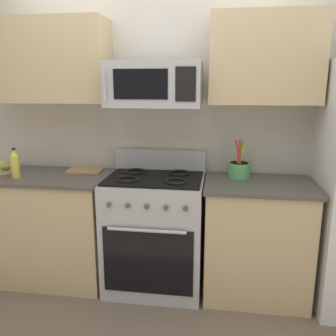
# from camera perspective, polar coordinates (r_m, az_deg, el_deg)

# --- Properties ---
(ground_plane) EXTENTS (16.00, 16.00, 0.00)m
(ground_plane) POSITION_cam_1_polar(r_m,az_deg,el_deg) (2.61, -4.78, -25.34)
(ground_plane) COLOR #6B5B4C
(wall_back) EXTENTS (8.00, 0.10, 2.60)m
(wall_back) POSITION_cam_1_polar(r_m,az_deg,el_deg) (3.05, -0.94, 7.14)
(wall_back) COLOR beige
(wall_back) RESTS_ON ground
(counter_left) EXTENTS (1.02, 0.61, 0.91)m
(counter_left) POSITION_cam_1_polar(r_m,az_deg,el_deg) (3.18, -18.41, -8.98)
(counter_left) COLOR tan
(counter_left) RESTS_ON ground
(range_oven) EXTENTS (0.76, 0.65, 1.09)m
(range_oven) POSITION_cam_1_polar(r_m,az_deg,el_deg) (2.90, -2.08, -10.12)
(range_oven) COLOR #B2B5BA
(range_oven) RESTS_ON ground
(counter_right) EXTENTS (0.81, 0.61, 0.91)m
(counter_right) POSITION_cam_1_polar(r_m,az_deg,el_deg) (2.88, 13.99, -11.06)
(counter_right) COLOR tan
(counter_right) RESTS_ON ground
(microwave) EXTENTS (0.70, 0.44, 0.33)m
(microwave) POSITION_cam_1_polar(r_m,az_deg,el_deg) (2.69, -2.18, 13.35)
(microwave) COLOR #B2B5BA
(upper_cabinets_left) EXTENTS (1.01, 0.34, 0.65)m
(upper_cabinets_left) POSITION_cam_1_polar(r_m,az_deg,el_deg) (3.11, -19.06, 15.93)
(upper_cabinets_left) COLOR tan
(upper_cabinets_right) EXTENTS (0.80, 0.34, 0.65)m
(upper_cabinets_right) POSITION_cam_1_polar(r_m,az_deg,el_deg) (2.79, 15.39, 16.55)
(upper_cabinets_right) COLOR tan
(utensil_crock) EXTENTS (0.18, 0.18, 0.30)m
(utensil_crock) POSITION_cam_1_polar(r_m,az_deg,el_deg) (2.85, 11.39, -0.08)
(utensil_crock) COLOR #59AD66
(utensil_crock) RESTS_ON counter_right
(fruit_basket) EXTENTS (0.19, 0.19, 0.10)m
(fruit_basket) POSITION_cam_1_polar(r_m,az_deg,el_deg) (3.27, -25.27, 0.11)
(fruit_basket) COLOR tan
(fruit_basket) RESTS_ON counter_left
(cutting_board) EXTENTS (0.30, 0.23, 0.02)m
(cutting_board) POSITION_cam_1_polar(r_m,az_deg,el_deg) (3.09, -13.21, -0.34)
(cutting_board) COLOR tan
(cutting_board) RESTS_ON counter_left
(bottle_oil) EXTENTS (0.07, 0.07, 0.24)m
(bottle_oil) POSITION_cam_1_polar(r_m,az_deg,el_deg) (3.02, -23.45, 0.59)
(bottle_oil) COLOR gold
(bottle_oil) RESTS_ON counter_left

